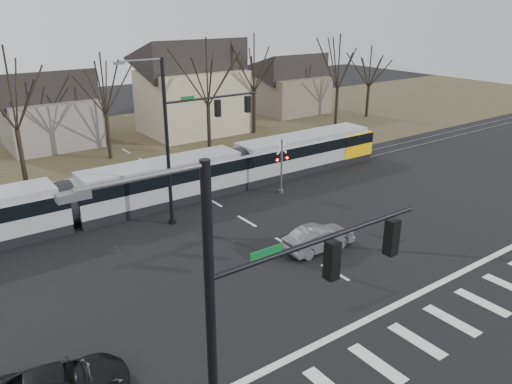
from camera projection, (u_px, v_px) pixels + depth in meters
ground at (364, 289)px, 24.20m from camera, size 140.00×140.00×0.00m
grass_verge at (118, 146)px, 48.50m from camera, size 140.00×28.00×0.01m
crosswalk at (435, 330)px, 21.16m from camera, size 27.00×2.60×0.01m
stop_line at (394, 306)px, 22.83m from camera, size 28.00×0.35×0.01m
lane_dashes at (200, 194)px, 36.35m from camera, size 0.18×30.00×0.01m
rail_pair at (201, 194)px, 36.19m from camera, size 90.00×1.52×0.06m
tram at (161, 181)px, 34.13m from camera, size 39.35×2.92×2.98m
sedan at (319, 238)px, 27.91m from camera, size 1.60×4.29×1.40m
signal_pole_near_left at (269, 328)px, 11.94m from camera, size 9.28×0.44×10.20m
signal_pole_far at (190, 132)px, 30.37m from camera, size 9.28×0.44×10.20m
rail_crossing_signal at (281, 168)px, 35.98m from camera, size 1.08×0.36×4.00m
tree_row at (160, 102)px, 43.27m from camera, size 59.20×7.20×10.00m
house_b at (48, 105)px, 47.41m from camera, size 8.64×7.56×7.65m
house_c at (192, 83)px, 52.33m from camera, size 10.80×8.64×10.10m
house_d at (290, 81)px, 62.50m from camera, size 8.64×7.56×7.65m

